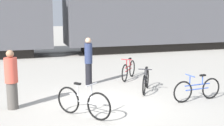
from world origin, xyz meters
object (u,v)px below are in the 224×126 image
Objects in this scene: bicycle_black at (146,81)px; bicycle_silver at (83,102)px; person_in_navy at (88,61)px; bicycle_maroon at (129,70)px; bicycle_blue at (197,89)px; person_in_red at (11,80)px; freight_train at (58,10)px.

bicycle_silver is (-2.67, -1.88, 0.03)m from bicycle_black.
person_in_navy is at bearing 137.93° from bicycle_black.
bicycle_maroon is at bearing 87.24° from bicycle_black.
person_in_red is at bearing 170.53° from bicycle_blue.
bicycle_maroon is at bearing 54.35° from bicycle_silver.
bicycle_black is 1.07× the size of bicycle_maroon.
person_in_red is at bearing 33.50° from person_in_navy.
person_in_red is 0.96× the size of person_in_navy.
bicycle_black is 2.36m from person_in_navy.
freight_train is 42.40× the size of bicycle_maroon.
person_in_red reaches higher than bicycle_maroon.
bicycle_maroon is at bearing 147.27° from person_in_red.
bicycle_black is 1.97m from bicycle_maroon.
bicycle_blue is at bearing -54.28° from bicycle_black.
bicycle_black is at bearing 134.07° from person_in_navy.
person_in_red reaches higher than bicycle_black.
bicycle_silver is (-1.00, -11.53, -2.33)m from freight_train.
bicycle_silver is 2.28m from person_in_red.
bicycle_silver reaches higher than bicycle_black.
bicycle_maroon reaches higher than bicycle_black.
bicycle_blue is 1.02× the size of person_in_red.
bicycle_silver is at bearing -125.65° from bicycle_maroon.
person_in_navy is (2.79, 2.13, 0.06)m from person_in_red.
person_in_navy is (-2.80, 3.06, 0.56)m from bicycle_blue.
freight_train is at bearing -94.07° from person_in_navy.
freight_train is 11.81m from bicycle_silver.
bicycle_black is at bearing 125.72° from bicycle_blue.
person_in_red reaches higher than bicycle_blue.
bicycle_black is (1.67, -9.65, -2.37)m from freight_train.
person_in_navy reaches higher than bicycle_blue.
freight_train is 11.76m from bicycle_blue.
person_in_red is at bearing 144.92° from bicycle_silver.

